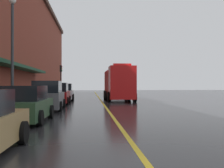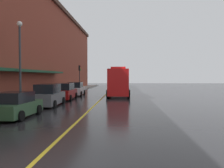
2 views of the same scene
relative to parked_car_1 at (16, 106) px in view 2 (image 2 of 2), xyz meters
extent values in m
plane|color=#232326|center=(4.04, 17.00, -0.76)|extent=(112.00, 112.00, 0.00)
cube|color=gray|center=(-2.16, 17.00, -0.68)|extent=(2.40, 70.00, 0.15)
cube|color=gold|center=(4.04, 17.00, -0.75)|extent=(0.16, 70.00, 0.01)
cube|color=brown|center=(-8.73, 16.00, 6.05)|extent=(10.75, 64.00, 13.62)
cube|color=#19472D|center=(-2.81, 8.00, 2.34)|extent=(1.20, 22.40, 0.24)
cube|color=#2D5133|center=(0.00, 0.06, -0.19)|extent=(1.87, 4.20, 0.79)
cube|color=black|center=(0.00, -0.15, 0.53)|extent=(1.65, 2.32, 0.65)
cylinder|color=black|center=(-0.87, 1.37, -0.44)|extent=(0.23, 0.64, 0.64)
cylinder|color=black|center=(0.93, 1.32, -0.44)|extent=(0.23, 0.64, 0.64)
cylinder|color=black|center=(0.87, -1.25, -0.44)|extent=(0.23, 0.64, 0.64)
cube|color=#595B60|center=(0.11, 5.85, -0.11)|extent=(1.90, 4.70, 0.95)
cube|color=black|center=(0.12, 5.61, 0.76)|extent=(1.67, 2.60, 0.78)
cylinder|color=black|center=(-0.83, 7.27, -0.44)|extent=(0.23, 0.64, 0.64)
cylinder|color=black|center=(0.99, 7.31, -0.44)|extent=(0.23, 0.64, 0.64)
cylinder|color=black|center=(-0.76, 4.38, -0.44)|extent=(0.23, 0.64, 0.64)
cylinder|color=black|center=(1.05, 4.42, -0.44)|extent=(0.23, 0.64, 0.64)
cube|color=maroon|center=(0.14, 11.41, -0.13)|extent=(1.79, 4.77, 0.91)
cube|color=black|center=(0.15, 11.18, 0.69)|extent=(1.59, 2.63, 0.74)
cylinder|color=black|center=(-0.75, 12.87, -0.44)|extent=(0.23, 0.64, 0.64)
cylinder|color=black|center=(0.99, 12.90, -0.44)|extent=(0.23, 0.64, 0.64)
cylinder|color=black|center=(-0.70, 9.93, -0.44)|extent=(0.23, 0.64, 0.64)
cylinder|color=black|center=(1.04, 9.96, -0.44)|extent=(0.23, 0.64, 0.64)
cube|color=silver|center=(0.09, 16.98, -0.14)|extent=(1.98, 4.45, 0.89)
cube|color=black|center=(0.10, 16.76, 0.67)|extent=(1.74, 2.47, 0.73)
cylinder|color=black|center=(-0.89, 18.32, -0.44)|extent=(0.24, 0.65, 0.64)
cylinder|color=black|center=(0.99, 18.37, -0.44)|extent=(0.24, 0.65, 0.64)
cylinder|color=black|center=(-0.80, 15.59, -0.44)|extent=(0.24, 0.65, 0.64)
cylinder|color=black|center=(1.07, 15.65, -0.44)|extent=(0.24, 0.65, 0.64)
cube|color=red|center=(5.93, 13.04, 1.11)|extent=(2.46, 2.23, 3.13)
cube|color=red|center=(5.88, 17.12, 0.98)|extent=(2.49, 5.37, 2.88)
cube|color=red|center=(5.93, 13.04, 2.79)|extent=(1.71, 0.62, 0.24)
cylinder|color=black|center=(7.16, 13.13, -0.26)|extent=(0.31, 1.00, 1.00)
cylinder|color=black|center=(4.69, 13.11, -0.26)|extent=(0.31, 1.00, 1.00)
cylinder|color=black|center=(7.12, 16.47, -0.26)|extent=(0.31, 1.00, 1.00)
cylinder|color=black|center=(4.66, 16.44, -0.26)|extent=(0.31, 1.00, 1.00)
cylinder|color=black|center=(7.09, 18.63, -0.26)|extent=(0.31, 1.00, 1.00)
cylinder|color=black|center=(4.63, 18.60, -0.26)|extent=(0.31, 1.00, 1.00)
cylinder|color=#4C4C51|center=(-1.31, 1.65, -0.08)|extent=(0.07, 0.07, 1.05)
cube|color=black|center=(-1.31, 1.65, 0.58)|extent=(0.14, 0.18, 0.28)
cylinder|color=#33383D|center=(-1.91, 4.77, 2.64)|extent=(0.18, 0.18, 6.50)
sphere|color=white|center=(-1.91, 4.77, 6.11)|extent=(0.44, 0.44, 0.44)
cylinder|color=#232326|center=(-1.26, 26.46, 1.09)|extent=(0.14, 0.14, 3.40)
cube|color=black|center=(-1.26, 26.46, 3.24)|extent=(0.28, 0.36, 0.90)
sphere|color=red|center=(-1.10, 26.46, 3.54)|extent=(0.16, 0.16, 0.16)
sphere|color=gold|center=(-1.10, 26.46, 3.24)|extent=(0.16, 0.16, 0.16)
sphere|color=green|center=(-1.10, 26.46, 2.94)|extent=(0.16, 0.16, 0.16)
camera|label=1|loc=(2.85, -12.16, 0.88)|focal=42.86mm
camera|label=2|loc=(6.76, -14.07, 1.82)|focal=37.55mm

